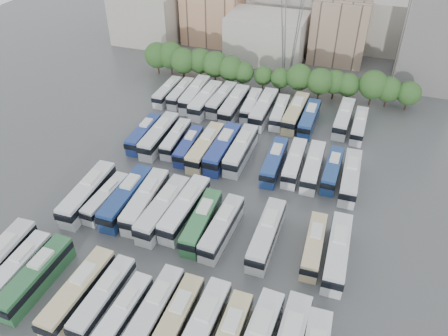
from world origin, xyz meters
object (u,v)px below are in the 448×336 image
(bus_r1_s5, at_px, (163,209))
(bus_r2_s1, at_px, (144,133))
(bus_r0_s6, at_px, (122,315))
(bus_r3_s5, at_px, (234,105))
(bus_r1_s4, at_px, (146,201))
(bus_r1_s7, at_px, (202,221))
(bus_r0_s4, at_px, (79,292))
(bus_r1_s10, at_px, (267,234))
(bus_r3_s8, at_px, (280,112))
(bus_r3_s13, at_px, (359,125))
(bus_r2_s4, at_px, (189,146))
(bus_r0_s5, at_px, (104,297))
(bus_r0_s8, at_px, (176,320))
(bus_r1_s2, at_px, (106,198))
(bus_r0_s2, at_px, (36,277))
(bus_r3_s3, at_px, (206,100))
(bus_r1_s13, at_px, (337,252))
(bus_r1_s1, at_px, (88,193))
(bus_r2_s2, at_px, (159,135))
(bus_r2_s12, at_px, (332,169))
(bus_r2_s10, at_px, (294,162))
(bus_r3_s2, at_px, (195,94))
(bus_r3_s1, at_px, (181,93))
(bus_r3_s10, at_px, (309,118))
(bus_r2_s3, at_px, (176,138))
(bus_r2_s9, at_px, (274,161))
(bus_r0_s1, at_px, (18,269))
(bus_r1_s12, at_px, (314,245))
(bus_r3_s9, at_px, (295,113))
(bus_r2_s11, at_px, (313,166))
(bus_r0_s9, at_px, (202,329))
(bus_r2_s5, at_px, (206,147))
(bus_r3_s6, at_px, (251,105))
(bus_r1_s8, at_px, (222,227))
(bus_r2_s7, at_px, (241,150))
(electricity_pylon, at_px, (293,2))
(bus_r3_s12, at_px, (344,118))
(bus_r2_s13, at_px, (350,177))
(bus_r0_s7, at_px, (154,311))
(bus_r3_s7, at_px, (264,109))
(bus_r3_s4, at_px, (222,99))
(apartment_tower, at_px, (437,31))

(bus_r1_s5, relative_size, bus_r2_s1, 1.17)
(bus_r0_s6, xyz_separation_m, bus_r3_s5, (-3.31, 53.80, 0.36))
(bus_r1_s4, relative_size, bus_r1_s7, 1.09)
(bus_r0_s4, relative_size, bus_r1_s10, 1.01)
(bus_r3_s8, height_order, bus_r3_s13, bus_r3_s13)
(bus_r2_s4, bearing_deg, bus_r0_s5, -87.16)
(bus_r0_s8, height_order, bus_r1_s4, bus_r1_s4)
(bus_r1_s2, bearing_deg, bus_r0_s2, -87.96)
(bus_r1_s10, relative_size, bus_r3_s3, 0.95)
(bus_r1_s13, bearing_deg, bus_r1_s1, 179.59)
(bus_r0_s8, height_order, bus_r2_s2, bus_r2_s2)
(bus_r3_s8, bearing_deg, bus_r2_s12, -54.10)
(bus_r2_s10, relative_size, bus_r3_s2, 0.88)
(bus_r1_s7, distance_m, bus_r3_s1, 42.60)
(bus_r3_s10, bearing_deg, bus_r2_s3, -145.09)
(bus_r1_s13, distance_m, bus_r3_s10, 36.67)
(bus_r2_s9, xyz_separation_m, bus_r3_s13, (13.16, 17.84, -0.12))
(bus_r0_s1, xyz_separation_m, bus_r3_s10, (29.65, 52.10, 0.05))
(bus_r1_s1, distance_m, bus_r1_s12, 36.37)
(bus_r3_s3, bearing_deg, bus_r3_s2, 151.89)
(bus_r1_s5, bearing_deg, bus_r2_s3, 111.21)
(bus_r3_s9, bearing_deg, bus_r3_s10, -17.85)
(bus_r1_s12, distance_m, bus_r3_s10, 35.47)
(bus_r2_s3, xyz_separation_m, bus_r2_s11, (26.55, -0.67, 0.22))
(bus_r0_s9, distance_m, bus_r2_s5, 37.84)
(bus_r2_s2, height_order, bus_r3_s10, bus_r2_s2)
(bus_r3_s6, bearing_deg, bus_r3_s5, -156.74)
(bus_r2_s10, bearing_deg, bus_r3_s6, 124.91)
(bus_r1_s8, height_order, bus_r3_s8, bus_r1_s8)
(bus_r2_s1, height_order, bus_r2_s7, bus_r2_s7)
(bus_r1_s10, relative_size, bus_r2_s5, 0.97)
(bus_r0_s2, relative_size, bus_r0_s8, 1.07)
(electricity_pylon, bearing_deg, bus_r1_s13, -70.83)
(bus_r3_s2, bearing_deg, bus_r3_s12, -1.54)
(bus_r1_s2, relative_size, bus_r2_s11, 0.87)
(bus_r2_s13, bearing_deg, bus_r2_s2, 177.08)
(bus_r0_s7, relative_size, bus_r3_s5, 0.91)
(bus_r2_s2, xyz_separation_m, bus_r3_s13, (36.19, 16.93, -0.29))
(bus_r0_s5, distance_m, bus_r0_s9, 13.25)
(bus_r0_s4, xyz_separation_m, bus_r2_s3, (-3.21, 37.03, -0.29))
(bus_r3_s2, bearing_deg, bus_r2_s10, -36.68)
(bus_r1_s4, distance_m, bus_r3_s7, 36.22)
(bus_r2_s13, bearing_deg, bus_r3_s9, 124.50)
(bus_r1_s10, distance_m, bus_r3_s4, 42.06)
(bus_r3_s9, bearing_deg, bus_r2_s9, -88.14)
(bus_r0_s6, xyz_separation_m, bus_r2_s10, (13.21, 37.54, 0.11))
(bus_r3_s6, relative_size, bus_r3_s12, 0.89)
(apartment_tower, relative_size, bus_r2_s11, 2.08)
(bus_r3_s7, bearing_deg, bus_r3_s12, 6.73)
(bus_r0_s2, xyz_separation_m, bus_r1_s8, (19.90, 16.56, -0.07))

